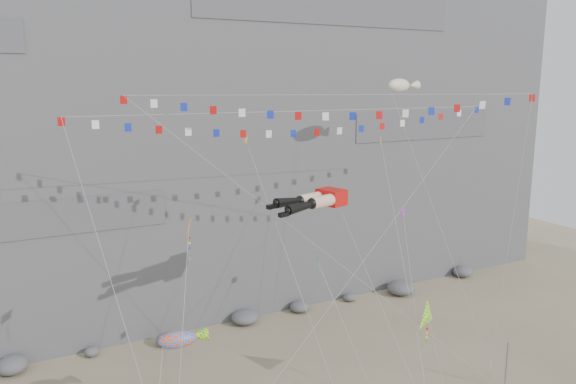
# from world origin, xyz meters

# --- Properties ---
(cliff) EXTENTS (80.00, 28.00, 50.00)m
(cliff) POSITION_xyz_m (0.00, 32.00, 25.00)
(cliff) COLOR slate
(cliff) RESTS_ON ground
(talus_boulders) EXTENTS (60.00, 3.00, 1.20)m
(talus_boulders) POSITION_xyz_m (0.00, 17.00, 0.60)
(talus_boulders) COLOR #58585D
(talus_boulders) RESTS_ON ground
(anchor_pole_right) EXTENTS (0.12, 0.12, 3.75)m
(anchor_pole_right) POSITION_xyz_m (12.67, -2.78, 1.87)
(anchor_pole_right) COLOR gray
(anchor_pole_right) RESTS_ON ground
(legs_kite) EXTENTS (6.75, 15.25, 20.02)m
(legs_kite) POSITION_xyz_m (0.25, 4.53, 14.32)
(legs_kite) COLOR #B70E0B
(legs_kite) RESTS_ON ground
(flag_banner_upper) EXTENTS (34.43, 11.86, 27.18)m
(flag_banner_upper) POSITION_xyz_m (1.34, 7.91, 20.49)
(flag_banner_upper) COLOR #B70E0B
(flag_banner_upper) RESTS_ON ground
(flag_banner_lower) EXTENTS (27.22, 9.63, 24.84)m
(flag_banner_lower) POSITION_xyz_m (1.60, 3.57, 21.77)
(flag_banner_lower) COLOR #B70E0B
(flag_banner_lower) RESTS_ON ground
(harlequin_kite) EXTENTS (4.38, 7.21, 15.95)m
(harlequin_kite) POSITION_xyz_m (-9.93, 1.96, 14.16)
(harlequin_kite) COLOR red
(harlequin_kite) RESTS_ON ground
(fish_windsock) EXTENTS (5.90, 7.53, 10.36)m
(fish_windsock) POSITION_xyz_m (-10.68, 2.68, 6.88)
(fish_windsock) COLOR #F2460C
(fish_windsock) RESTS_ON ground
(delta_kite) EXTENTS (4.13, 7.76, 10.18)m
(delta_kite) POSITION_xyz_m (5.56, -1.87, 6.85)
(delta_kite) COLOR #FFEA0D
(delta_kite) RESTS_ON ground
(blimp_windsock) EXTENTS (4.15, 12.82, 25.15)m
(blimp_windsock) POSITION_xyz_m (12.25, 10.48, 22.31)
(blimp_windsock) COLOR beige
(blimp_windsock) RESTS_ON ground
(small_kite_a) EXTENTS (1.55, 15.28, 23.58)m
(small_kite_a) POSITION_xyz_m (-3.34, 7.92, 17.91)
(small_kite_a) COLOR #FC9F15
(small_kite_a) RESTS_ON ground
(small_kite_b) EXTENTS (5.28, 9.88, 16.32)m
(small_kite_b) POSITION_xyz_m (8.03, 4.09, 12.37)
(small_kite_b) COLOR purple
(small_kite_b) RESTS_ON ground
(small_kite_c) EXTENTS (1.95, 8.62, 13.43)m
(small_kite_c) POSITION_xyz_m (-0.97, 1.84, 10.52)
(small_kite_c) COLOR green
(small_kite_c) RESTS_ON ground
(small_kite_d) EXTENTS (6.45, 15.14, 23.74)m
(small_kite_d) POSITION_xyz_m (8.28, 7.47, 17.53)
(small_kite_d) COLOR yellow
(small_kite_d) RESTS_ON ground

